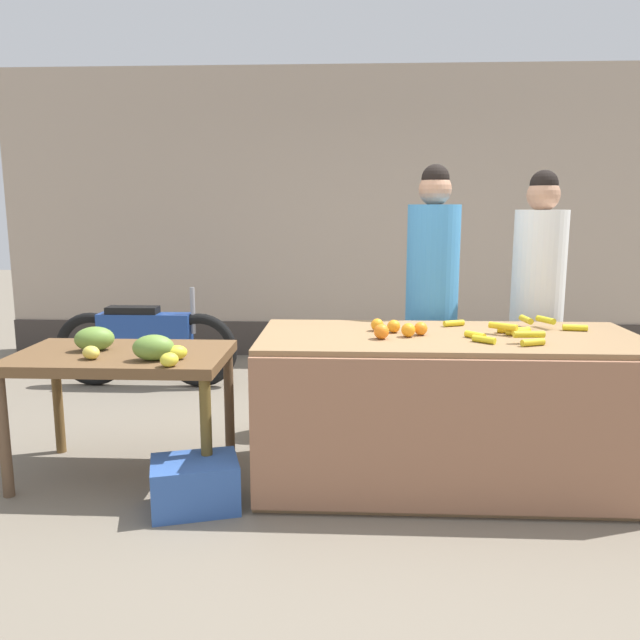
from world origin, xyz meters
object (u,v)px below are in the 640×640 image
object	(u,v)px
vendor_woman_blue_shirt	(431,305)
vendor_woman_white_shirt	(537,307)
produce_sack	(284,398)
parked_motorcycle	(145,341)
produce_crate	(195,484)

from	to	relation	value
vendor_woman_blue_shirt	vendor_woman_white_shirt	bearing A→B (deg)	5.29
produce_sack	vendor_woman_white_shirt	bearing A→B (deg)	1.74
vendor_woman_blue_shirt	parked_motorcycle	world-z (taller)	vendor_woman_blue_shirt
vendor_woman_blue_shirt	produce_sack	size ratio (longest dim) A/B	3.50
parked_motorcycle	produce_sack	distance (m)	1.75
vendor_woman_blue_shirt	vendor_woman_white_shirt	distance (m)	0.70
parked_motorcycle	vendor_woman_white_shirt	bearing A→B (deg)	-19.82
vendor_woman_blue_shirt	produce_crate	world-z (taller)	vendor_woman_blue_shirt
vendor_woman_blue_shirt	parked_motorcycle	size ratio (longest dim) A/B	1.13
produce_sack	vendor_woman_blue_shirt	bearing A→B (deg)	-0.80
vendor_woman_white_shirt	produce_crate	world-z (taller)	vendor_woman_white_shirt
produce_crate	produce_sack	size ratio (longest dim) A/B	0.85
parked_motorcycle	produce_crate	size ratio (longest dim) A/B	3.64
parked_motorcycle	produce_sack	xyz separation A→B (m)	(1.32, -1.14, -0.14)
vendor_woman_white_shirt	parked_motorcycle	bearing A→B (deg)	160.18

